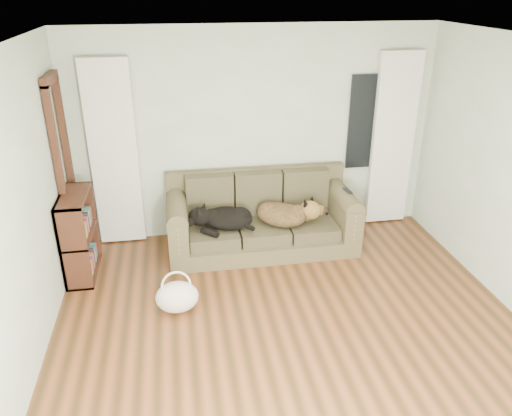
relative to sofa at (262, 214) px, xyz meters
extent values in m
plane|color=#3E2813|center=(0.00, -1.97, -0.45)|extent=(5.00, 5.00, 0.00)
plane|color=white|center=(0.00, -1.97, 2.15)|extent=(5.00, 5.00, 0.00)
cube|color=silver|center=(0.00, 0.53, 0.85)|extent=(4.50, 0.04, 2.60)
cube|color=silver|center=(-2.25, -1.97, 0.85)|extent=(0.04, 5.00, 2.60)
cube|color=white|center=(-1.70, 0.45, 0.70)|extent=(0.55, 0.08, 2.25)
cube|color=white|center=(1.80, 0.45, 0.70)|extent=(0.55, 0.08, 2.25)
cube|color=black|center=(1.45, 0.50, 0.95)|extent=(0.50, 0.03, 1.20)
cube|color=#311C10|center=(-2.20, 0.07, 0.60)|extent=(0.07, 0.60, 2.10)
cube|color=#453826|center=(0.00, 0.00, 0.00)|extent=(2.26, 0.98, 0.92)
ellipsoid|color=black|center=(-0.47, -0.09, 0.03)|extent=(0.70, 0.58, 0.26)
ellipsoid|color=black|center=(0.26, -0.11, 0.04)|extent=(0.79, 0.73, 0.28)
cube|color=black|center=(1.03, -0.10, 0.28)|extent=(0.07, 0.18, 0.02)
ellipsoid|color=silver|center=(-1.07, -1.16, -0.29)|extent=(0.51, 0.44, 0.31)
cube|color=#311C10|center=(-2.09, -0.25, 0.05)|extent=(0.37, 0.79, 0.96)
camera|label=1|loc=(-0.98, -5.38, 2.59)|focal=35.00mm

